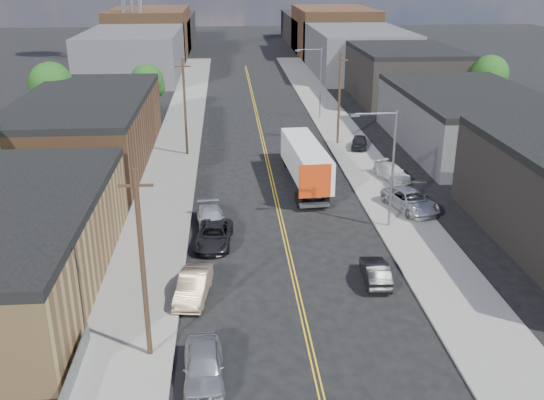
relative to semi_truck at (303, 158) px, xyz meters
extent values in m
plane|color=black|center=(-2.84, 23.94, -2.24)|extent=(260.00, 260.00, 0.00)
cube|color=gold|center=(-2.84, 8.94, -2.24)|extent=(0.32, 120.00, 0.01)
cube|color=slate|center=(-12.34, 8.94, -2.17)|extent=(5.00, 140.00, 0.15)
cube|color=slate|center=(6.66, 8.94, -2.17)|extent=(5.00, 140.00, 0.15)
cube|color=#503320|center=(-20.84, 7.94, 0.76)|extent=(12.00, 26.00, 6.00)
cube|color=black|center=(-20.84, 7.94, 4.06)|extent=(12.00, 26.00, 0.60)
cube|color=navy|center=(12.36, -16.06, 1.36)|extent=(0.30, 20.00, 0.80)
cube|color=#353537|center=(19.16, 9.94, 0.51)|extent=(14.00, 24.00, 5.50)
cube|color=black|center=(19.16, 9.94, 3.56)|extent=(14.00, 24.00, 0.60)
cube|color=black|center=(19.16, 35.94, 1.26)|extent=(14.00, 22.00, 7.00)
cube|color=black|center=(19.16, 35.94, 5.06)|extent=(14.00, 22.00, 0.60)
cube|color=#353537|center=(-22.84, 58.94, 1.76)|extent=(16.00, 30.00, 8.00)
cube|color=#353537|center=(17.16, 58.94, 1.76)|extent=(16.00, 30.00, 8.00)
cube|color=#503320|center=(-22.84, 83.94, 2.76)|extent=(16.00, 26.00, 10.00)
cube|color=#503320|center=(17.16, 83.94, 2.76)|extent=(16.00, 26.00, 10.00)
cube|color=black|center=(-22.84, 103.94, 1.26)|extent=(16.00, 40.00, 7.00)
cube|color=black|center=(17.16, 103.94, 1.26)|extent=(16.00, 40.00, 7.00)
cylinder|color=gray|center=(5.16, -11.06, 2.26)|extent=(0.18, 0.18, 9.00)
cylinder|color=gray|center=(3.66, -11.06, 6.56)|extent=(3.00, 0.12, 0.12)
cube|color=gray|center=(2.16, -11.06, 6.46)|extent=(0.60, 0.25, 0.18)
cylinder|color=gray|center=(5.16, 23.94, 2.26)|extent=(0.18, 0.18, 9.00)
cylinder|color=gray|center=(3.66, 23.94, 6.56)|extent=(3.00, 0.12, 0.12)
cube|color=gray|center=(2.16, 23.94, 6.46)|extent=(0.60, 0.25, 0.18)
cylinder|color=black|center=(-11.04, -26.06, 2.76)|extent=(0.26, 0.26, 10.00)
cube|color=black|center=(-11.04, -26.06, 6.96)|extent=(1.60, 0.12, 0.12)
cylinder|color=black|center=(-11.04, 8.94, 2.76)|extent=(0.26, 0.26, 10.00)
cube|color=black|center=(-11.04, 8.94, 6.96)|extent=(1.60, 0.12, 0.12)
cylinder|color=black|center=(5.36, 11.94, 2.76)|extent=(0.26, 0.26, 10.00)
cube|color=black|center=(5.36, 11.94, 6.96)|extent=(1.60, 0.12, 0.12)
cylinder|color=black|center=(-26.84, 18.94, 0.01)|extent=(0.36, 0.36, 4.50)
sphere|color=#16360E|center=(-26.84, 18.94, 3.61)|extent=(5.04, 5.04, 5.04)
sphere|color=#16360E|center=(-26.24, 19.24, 2.71)|extent=(3.96, 3.96, 3.96)
sphere|color=#16360E|center=(-27.34, 18.54, 2.98)|extent=(3.60, 3.60, 3.60)
cylinder|color=black|center=(-16.84, 25.94, -0.37)|extent=(0.36, 0.36, 3.75)
sphere|color=#16360E|center=(-16.84, 25.94, 2.63)|extent=(4.20, 4.20, 4.20)
sphere|color=#16360E|center=(-16.24, 26.24, 1.88)|extent=(3.30, 3.30, 3.30)
sphere|color=#16360E|center=(-17.34, 25.54, 2.11)|extent=(3.00, 3.00, 3.00)
cylinder|color=black|center=(27.16, 23.94, -0.12)|extent=(0.36, 0.36, 4.25)
sphere|color=#16360E|center=(27.16, 23.94, 3.28)|extent=(4.76, 4.76, 4.76)
sphere|color=#16360E|center=(27.76, 24.24, 2.43)|extent=(3.74, 3.74, 3.74)
sphere|color=#16360E|center=(26.66, 23.54, 2.69)|extent=(3.40, 3.40, 3.40)
cube|color=silver|center=(0.00, -1.51, 0.31)|extent=(3.31, 11.93, 2.75)
cube|color=#A02C0C|center=(0.00, -7.41, 0.31)|extent=(2.58, 0.29, 2.77)
cube|color=gray|center=(0.00, -7.41, -1.70)|extent=(2.46, 0.75, 0.25)
cube|color=black|center=(0.00, 5.76, -0.72)|extent=(2.65, 3.30, 3.05)
cylinder|color=black|center=(0.00, -6.01, -1.75)|extent=(2.61, 1.14, 0.98)
cylinder|color=black|center=(0.00, 5.76, -1.75)|extent=(2.51, 1.14, 0.98)
imported|color=#A0A3A5|center=(-8.26, -28.20, -1.43)|extent=(2.12, 4.83, 1.62)
imported|color=tan|center=(-9.09, -20.40, -1.47)|extent=(2.28, 4.88, 1.55)
imported|color=black|center=(-7.97, -13.10, -1.53)|extent=(2.87, 5.37, 1.44)
imported|color=#B4B8BA|center=(-8.25, -10.06, -1.53)|extent=(2.52, 5.12, 1.43)
imported|color=black|center=(2.16, -19.29, -1.55)|extent=(1.73, 4.27, 1.38)
imported|color=#AAACB0|center=(7.69, -8.06, -1.30)|extent=(4.13, 6.21, 1.58)
imported|color=#B9B9B9|center=(8.16, -0.47, -1.43)|extent=(3.03, 4.90, 1.33)
imported|color=black|center=(7.29, 9.71, -1.43)|extent=(2.49, 4.15, 1.32)
camera|label=1|loc=(-6.84, -52.28, 16.26)|focal=40.00mm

